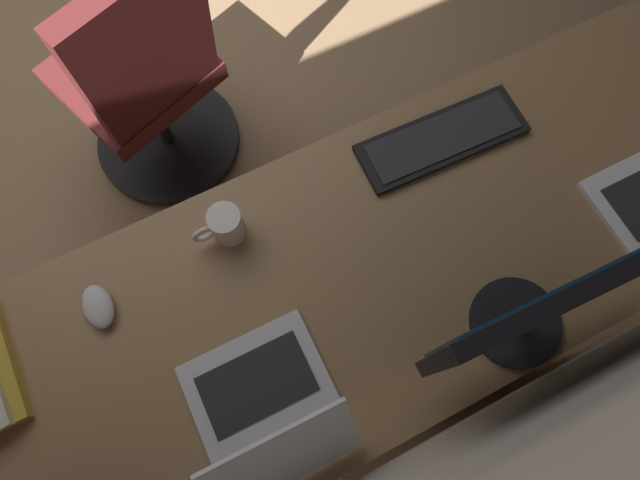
{
  "coord_description": "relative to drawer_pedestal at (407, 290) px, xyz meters",
  "views": [
    {
      "loc": [
        -0.06,
        2.23,
        1.85
      ],
      "look_at": [
        -0.2,
        1.96,
        0.95
      ],
      "focal_mm": 28.71,
      "sensor_mm": 36.0,
      "label": 1
    }
  ],
  "objects": [
    {
      "name": "desk",
      "position": [
        0.25,
        -0.03,
        0.32
      ],
      "size": [
        2.24,
        0.7,
        0.73
      ],
      "color": "#936D47",
      "rests_on": "ground"
    },
    {
      "name": "drawer_pedestal",
      "position": [
        0.0,
        0.0,
        0.0
      ],
      "size": [
        0.4,
        0.51,
        0.69
      ],
      "color": "#936D47",
      "rests_on": "ground"
    },
    {
      "name": "monitor_secondary",
      "position": [
        -0.07,
        0.22,
        0.61
      ],
      "size": [
        0.52,
        0.2,
        0.39
      ],
      "color": "black",
      "rests_on": "desk"
    },
    {
      "name": "laptop_leftmost",
      "position": [
        0.48,
        0.14,
        0.43
      ],
      "size": [
        0.29,
        0.31,
        0.2
      ],
      "color": "silver",
      "rests_on": "desk"
    },
    {
      "name": "keyboard_main",
      "position": [
        -0.16,
        -0.24,
        0.39
      ],
      "size": [
        0.43,
        0.16,
        0.02
      ],
      "color": "black",
      "rests_on": "desk"
    },
    {
      "name": "mouse_main",
      "position": [
        0.72,
        -0.22,
        0.4
      ],
      "size": [
        0.06,
        0.1,
        0.03
      ],
      "primitive_type": "ellipsoid",
      "color": "silver",
      "rests_on": "desk"
    },
    {
      "name": "coffee_mug",
      "position": [
        0.4,
        -0.25,
        0.43
      ],
      "size": [
        0.12,
        0.08,
        0.09
      ],
      "color": "silver",
      "rests_on": "desk"
    },
    {
      "name": "office_chair",
      "position": [
        0.44,
        -0.93,
        0.11
      ],
      "size": [
        0.56,
        0.6,
        0.97
      ],
      "color": "maroon",
      "rests_on": "ground"
    }
  ]
}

